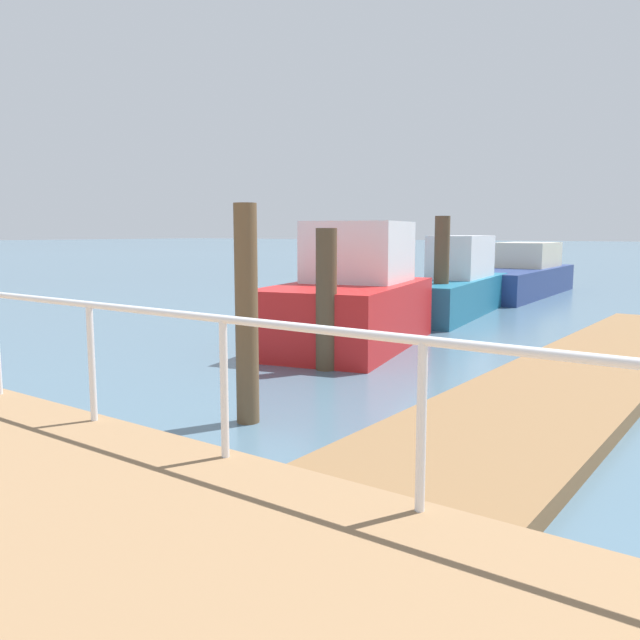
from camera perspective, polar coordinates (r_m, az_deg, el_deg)
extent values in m
cube|color=olive|center=(10.20, 22.48, -4.14)|extent=(13.39, 2.00, 0.18)
cylinder|color=white|center=(3.99, 8.87, -9.26)|extent=(0.06, 0.06, 1.05)
cylinder|color=white|center=(4.91, -8.39, -5.99)|extent=(0.06, 0.06, 1.05)
cylinder|color=white|center=(6.14, -19.37, -3.59)|extent=(0.06, 0.06, 1.05)
cylinder|color=white|center=(4.82, -8.51, 0.09)|extent=(0.06, 26.08, 0.06)
cylinder|color=brown|center=(7.07, -6.45, 0.45)|extent=(0.25, 0.25, 2.39)
cylinder|color=brown|center=(15.15, 10.59, 4.33)|extent=(0.34, 0.34, 2.44)
cylinder|color=#473826|center=(17.02, 10.91, 3.42)|extent=(0.35, 0.35, 1.69)
cylinder|color=brown|center=(9.79, 0.56, 1.79)|extent=(0.32, 0.32, 2.14)
cube|color=red|center=(11.86, 2.52, 0.43)|extent=(4.53, 3.02, 1.16)
cube|color=white|center=(12.27, 3.42, 6.00)|extent=(2.19, 2.08, 1.12)
cube|color=#1E6B8C|center=(16.87, 11.73, 2.02)|extent=(6.12, 2.34, 0.91)
cube|color=white|center=(17.32, 12.30, 5.45)|extent=(2.74, 1.54, 1.08)
cube|color=navy|center=(22.48, 16.87, 3.21)|extent=(7.36, 2.50, 0.90)
cube|color=beige|center=(23.56, 17.73, 5.48)|extent=(2.90, 1.82, 0.83)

